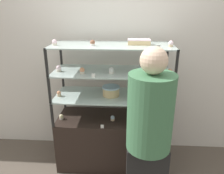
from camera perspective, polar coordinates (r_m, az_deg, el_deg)
name	(u,v)px	position (r m, az deg, el deg)	size (l,w,h in m)	color
ground_plane	(112,160)	(3.05, 0.00, -18.64)	(20.00, 20.00, 0.00)	brown
back_wall	(114,57)	(2.84, 0.53, 7.88)	(8.00, 0.05, 2.60)	silver
display_base	(112,140)	(2.85, 0.00, -13.65)	(1.32, 0.54, 0.64)	black
display_riser_lower	(112,97)	(2.56, 0.00, -2.51)	(1.32, 0.54, 0.30)	black
display_riser_middle	(112,72)	(2.46, 0.00, 3.83)	(1.32, 0.54, 0.30)	black
display_riser_upper	(112,46)	(2.39, 0.00, 10.63)	(1.32, 0.54, 0.30)	black
layer_cake_centerpiece	(111,91)	(2.53, -0.27, -1.03)	(0.20, 0.20, 0.11)	#DBBC84
sheet_cake_frosted	(139,42)	(2.41, 7.06, 11.63)	(0.24, 0.13, 0.06)	#DBBC84
cupcake_0	(61,117)	(2.71, -13.07, -7.59)	(0.05, 0.05, 0.06)	beige
cupcake_1	(113,118)	(2.61, 0.14, -8.13)	(0.05, 0.05, 0.06)	#CCB28C
cupcake_2	(164,121)	(2.61, 13.31, -8.71)	(0.05, 0.05, 0.06)	white
price_tag_0	(102,126)	(2.47, -2.57, -10.25)	(0.04, 0.00, 0.04)	white
cupcake_3	(59,94)	(2.59, -13.67, -1.68)	(0.05, 0.05, 0.07)	#CCB28C
cupcake_4	(165,97)	(2.50, 13.71, -2.55)	(0.05, 0.05, 0.07)	#CCB28C
price_tag_1	(134,103)	(2.32, 5.83, -4.20)	(0.04, 0.00, 0.04)	white
cupcake_5	(59,69)	(2.50, -13.75, 4.70)	(0.06, 0.06, 0.07)	beige
cupcake_6	(82,71)	(2.37, -7.79, 4.23)	(0.06, 0.06, 0.07)	beige
cupcake_7	(112,71)	(2.35, -0.13, 4.26)	(0.06, 0.06, 0.07)	white
cupcake_8	(140,70)	(2.39, 7.40, 4.37)	(0.06, 0.06, 0.07)	beige
cupcake_9	(169,72)	(2.37, 14.77, 3.75)	(0.06, 0.06, 0.07)	#CCB28C
price_tag_2	(93,76)	(2.23, -4.89, 2.99)	(0.04, 0.00, 0.04)	white
cupcake_10	(54,42)	(2.42, -14.80, 11.18)	(0.05, 0.05, 0.06)	beige
cupcake_11	(93,43)	(2.32, -5.11, 11.39)	(0.05, 0.05, 0.06)	white
cupcake_12	(171,44)	(2.34, 15.11, 10.85)	(0.05, 0.05, 0.06)	#CCB28C
price_tag_3	(158,47)	(2.16, 11.99, 10.12)	(0.04, 0.00, 0.04)	white
customer_figure	(149,135)	(1.95, 9.55, -12.29)	(0.38, 0.38, 1.64)	black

